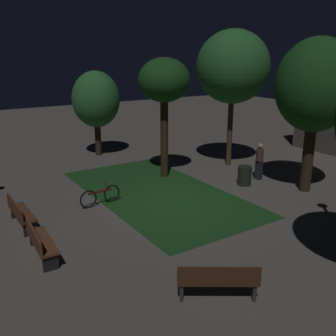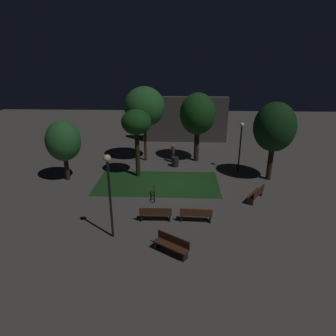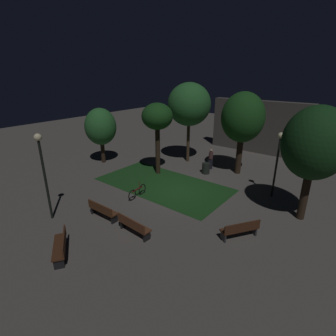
# 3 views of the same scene
# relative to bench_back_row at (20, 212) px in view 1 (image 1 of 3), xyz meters

# --- Properties ---
(ground_plane) EXTENTS (60.00, 60.00, 0.00)m
(ground_plane) POSITION_rel_bench_back_row_xyz_m (1.13, 5.07, -0.48)
(ground_plane) COLOR #56514C
(grass_lawn) EXTENTS (8.89, 4.63, 0.01)m
(grass_lawn) POSITION_rel_bench_back_row_xyz_m (-0.30, 5.23, -0.48)
(grass_lawn) COLOR #194219
(grass_lawn) RESTS_ON ground
(bench_back_row) EXTENTS (1.81, 0.52, 0.88)m
(bench_back_row) POSITION_rel_bench_back_row_xyz_m (0.00, 0.00, 0.00)
(bench_back_row) COLOR #512D19
(bench_back_row) RESTS_ON ground
(bench_lawn_edge) EXTENTS (1.82, 0.57, 0.88)m
(bench_lawn_edge) POSITION_rel_bench_back_row_xyz_m (2.26, 0.00, 0.00)
(bench_lawn_edge) COLOR brown
(bench_lawn_edge) RESTS_ON ground
(bench_path_side) EXTENTS (1.39, 1.77, 0.88)m
(bench_path_side) POSITION_rel_bench_back_row_xyz_m (6.26, 2.79, 0.00)
(bench_path_side) COLOR #422314
(bench_path_side) RESTS_ON ground
(tree_near_wall) EXTENTS (2.99, 2.99, 5.90)m
(tree_near_wall) POSITION_rel_bench_back_row_xyz_m (2.74, 10.33, 3.62)
(tree_near_wall) COLOR #2D2116
(tree_near_wall) RESTS_ON ground
(tree_left_canopy) EXTENTS (3.39, 3.39, 6.39)m
(tree_left_canopy) POSITION_rel_bench_back_row_xyz_m (-1.73, 10.26, 4.21)
(tree_left_canopy) COLOR #423021
(tree_left_canopy) RESTS_ON ground
(tree_back_left) EXTENTS (2.19, 2.19, 5.15)m
(tree_back_left) POSITION_rel_bench_back_row_xyz_m (-1.90, 6.61, 3.63)
(tree_back_left) COLOR #2D2116
(tree_back_left) RESTS_ON ground
(tree_lawn_side) EXTENTS (2.49, 2.49, 4.48)m
(tree_lawn_side) POSITION_rel_bench_back_row_xyz_m (-7.09, 5.66, 2.50)
(tree_lawn_side) COLOR #2D2116
(tree_lawn_side) RESTS_ON ground
(trash_bin) EXTENTS (0.57, 0.57, 0.81)m
(trash_bin) POSITION_rel_bench_back_row_xyz_m (0.92, 8.77, -0.08)
(trash_bin) COLOR black
(trash_bin) RESTS_ON ground
(bicycle) EXTENTS (0.22, 1.61, 0.93)m
(bicycle) POSITION_rel_bench_back_row_xyz_m (-0.32, 2.85, -0.14)
(bicycle) COLOR black
(bicycle) RESTS_ON ground
(pedestrian) EXTENTS (0.32, 0.32, 1.61)m
(pedestrian) POSITION_rel_bench_back_row_xyz_m (0.70, 9.83, 0.37)
(pedestrian) COLOR black
(pedestrian) RESTS_ON ground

